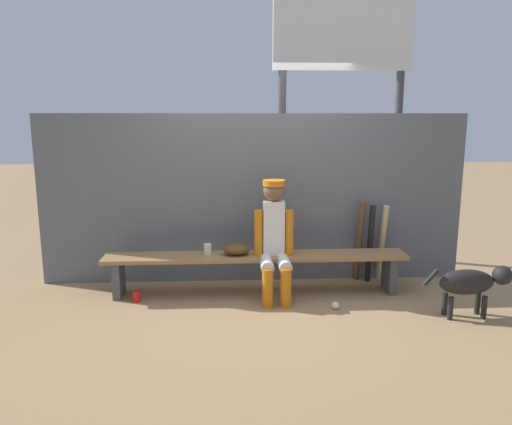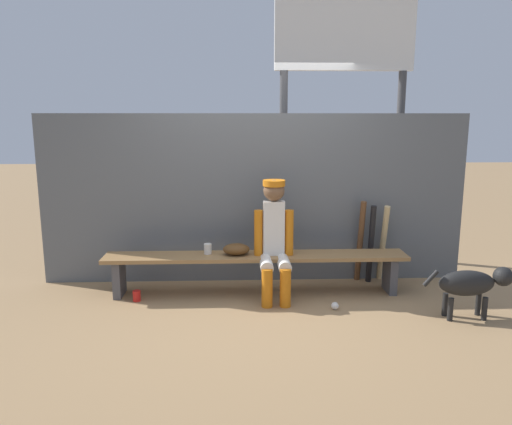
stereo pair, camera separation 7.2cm
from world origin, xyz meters
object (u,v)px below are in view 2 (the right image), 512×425
bat_wood_natural (383,243)px  baseball (335,306)px  cup_on_ground (137,296)px  dugout_bench (256,262)px  baseball_glove (236,249)px  player_seated (274,236)px  scoreboard (349,64)px  cup_on_bench (208,249)px  bat_wood_dark (360,241)px  bat_aluminum_black (371,244)px  dog (472,283)px

bat_wood_natural → baseball: 1.16m
baseball → bat_wood_natural: bearing=49.8°
bat_wood_natural → cup_on_ground: (-2.68, -0.53, -0.39)m
dugout_bench → baseball_glove: (-0.21, 0.00, 0.14)m
player_seated → scoreboard: scoreboard is taller
bat_wood_natural → baseball: bearing=-130.2°
cup_on_bench → bat_wood_dark: bearing=9.8°
cup_on_ground → player_seated: bearing=2.9°
player_seated → baseball: player_seated is taller
dugout_bench → player_seated: bearing=-29.1°
dugout_bench → cup_on_ground: size_ratio=28.85×
player_seated → bat_aluminum_black: (1.12, 0.40, -0.20)m
baseball_glove → bat_wood_natural: 1.70m
dugout_bench → baseball_glove: bearing=180.0°
bat_aluminum_black → baseball: (-0.55, -0.78, -0.41)m
baseball_glove → dog: size_ratio=0.33×
dugout_bench → cup_on_bench: 0.53m
baseball → cup_on_ground: bearing=171.3°
bat_wood_dark → dog: bat_wood_dark is taller
baseball → bat_aluminum_black: bearing=54.7°
cup_on_ground → cup_on_bench: 0.87m
dugout_bench → player_seated: 0.37m
bat_wood_natural → cup_on_ground: 2.76m
bat_wood_natural → cup_on_ground: size_ratio=8.14×
cup_on_ground → dog: dog is taller
bat_wood_dark → dog: 1.33m
baseball_glove → player_seated: bearing=-14.7°
bat_aluminum_black → bat_wood_natural: 0.16m
player_seated → bat_wood_natural: size_ratio=1.36×
baseball_glove → dog: baseball_glove is taller
bat_wood_dark → cup_on_ground: size_ratio=8.55×
player_seated → bat_wood_dark: (1.00, 0.44, -0.18)m
dog → cup_on_bench: bearing=162.8°
player_seated → baseball: 0.92m
cup_on_bench → scoreboard: (1.70, 1.21, 2.00)m
scoreboard → cup_on_bench: bearing=-144.5°
bat_aluminum_black → cup_on_bench: (-1.81, -0.25, 0.04)m
dugout_bench → cup_on_bench: bearing=174.9°
dugout_bench → baseball: 0.94m
baseball_glove → bat_aluminum_black: size_ratio=0.31×
baseball → baseball_glove: bearing=153.5°
dog → bat_aluminum_black: bearing=123.5°
dog → scoreboard: bearing=111.7°
bat_aluminum_black → dog: (0.68, -1.02, -0.11)m
player_seated → baseball_glove: 0.44m
player_seated → dog: 1.92m
baseball_glove → bat_wood_dark: bat_wood_dark is taller
player_seated → cup_on_bench: (-0.69, 0.15, -0.17)m
bat_wood_dark → bat_wood_natural: size_ratio=1.05×
baseball → cup_on_bench: bearing=157.5°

